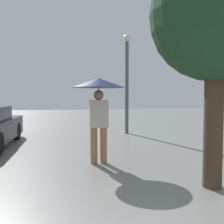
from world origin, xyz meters
name	(u,v)px	position (x,y,z in m)	size (l,w,h in m)	color
pedestrian	(99,94)	(0.19, 4.59, 1.62)	(1.22, 1.22, 1.98)	#9E7051
tree	(216,17)	(1.92, 2.73, 2.87)	(2.20, 2.20, 4.00)	#473323
street_lamp	(127,74)	(1.97, 9.25, 2.51)	(0.32, 0.32, 4.18)	#515456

